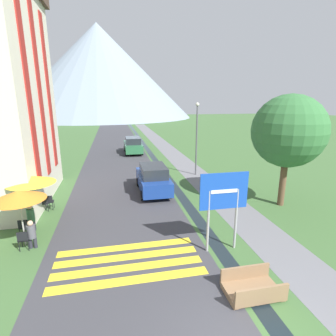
# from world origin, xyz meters

# --- Properties ---
(ground_plane) EXTENTS (160.00, 160.00, 0.00)m
(ground_plane) POSITION_xyz_m (0.00, 20.00, 0.00)
(ground_plane) COLOR #3D6033
(road) EXTENTS (6.40, 60.00, 0.01)m
(road) POSITION_xyz_m (-2.50, 30.00, 0.00)
(road) COLOR #38383D
(road) RESTS_ON ground_plane
(footpath) EXTENTS (2.20, 60.00, 0.01)m
(footpath) POSITION_xyz_m (3.60, 30.00, 0.00)
(footpath) COLOR slate
(footpath) RESTS_ON ground_plane
(drainage_channel) EXTENTS (0.60, 60.00, 0.00)m
(drainage_channel) POSITION_xyz_m (1.20, 30.00, 0.00)
(drainage_channel) COLOR black
(drainage_channel) RESTS_ON ground_plane
(crosswalk_marking) EXTENTS (5.44, 2.54, 0.01)m
(crosswalk_marking) POSITION_xyz_m (-2.50, 4.30, 0.01)
(crosswalk_marking) COLOR yellow
(crosswalk_marking) RESTS_ON ground_plane
(mountain_distant) EXTENTS (60.17, 60.17, 29.45)m
(mountain_distant) POSITION_xyz_m (-6.31, 89.43, 14.73)
(mountain_distant) COLOR gray
(mountain_distant) RESTS_ON ground_plane
(road_sign) EXTENTS (1.95, 0.11, 3.24)m
(road_sign) POSITION_xyz_m (1.25, 4.41, 2.19)
(road_sign) COLOR #9E9EA3
(road_sign) RESTS_ON ground_plane
(footbridge) EXTENTS (1.70, 1.10, 0.65)m
(footbridge) POSITION_xyz_m (1.20, 1.83, 0.23)
(footbridge) COLOR #846647
(footbridge) RESTS_ON ground_plane
(parked_car_near) EXTENTS (1.93, 4.39, 1.82)m
(parked_car_near) POSITION_xyz_m (-0.40, 11.77, 0.91)
(parked_car_near) COLOR navy
(parked_car_near) RESTS_ON ground_plane
(parked_car_far) EXTENTS (1.95, 4.59, 1.82)m
(parked_car_far) POSITION_xyz_m (-0.68, 24.97, 0.91)
(parked_car_far) COLOR #28663D
(parked_car_far) RESTS_ON ground_plane
(cafe_chair_far_left) EXTENTS (0.40, 0.40, 0.85)m
(cafe_chair_far_left) POSITION_xyz_m (-6.44, 10.06, 0.51)
(cafe_chair_far_left) COLOR black
(cafe_chair_far_left) RESTS_ON ground_plane
(cafe_chair_nearest) EXTENTS (0.40, 0.40, 0.85)m
(cafe_chair_nearest) POSITION_xyz_m (-6.54, 5.98, 0.51)
(cafe_chair_nearest) COLOR black
(cafe_chair_nearest) RESTS_ON ground_plane
(cafe_chair_near_left) EXTENTS (0.40, 0.40, 0.85)m
(cafe_chair_near_left) POSITION_xyz_m (-6.62, 6.97, 0.51)
(cafe_chair_near_left) COLOR black
(cafe_chair_near_left) RESTS_ON ground_plane
(cafe_chair_near_right) EXTENTS (0.40, 0.40, 0.85)m
(cafe_chair_near_right) POSITION_xyz_m (-6.86, 7.14, 0.51)
(cafe_chair_near_right) COLOR black
(cafe_chair_near_right) RESTS_ON ground_plane
(cafe_chair_far_right) EXTENTS (0.40, 0.40, 0.85)m
(cafe_chair_far_right) POSITION_xyz_m (-6.63, 9.89, 0.51)
(cafe_chair_far_right) COLOR black
(cafe_chair_far_right) RESTS_ON ground_plane
(cafe_umbrella_front_orange) EXTENTS (2.08, 2.08, 2.40)m
(cafe_umbrella_front_orange) POSITION_xyz_m (-6.65, 6.43, 2.20)
(cafe_umbrella_front_orange) COLOR #B7B2A8
(cafe_umbrella_front_orange) RESTS_ON ground_plane
(cafe_umbrella_middle_yellow) EXTENTS (2.25, 2.25, 2.39)m
(cafe_umbrella_middle_yellow) POSITION_xyz_m (-6.78, 8.63, 2.20)
(cafe_umbrella_middle_yellow) COLOR #B7B2A8
(cafe_umbrella_middle_yellow) RESTS_ON ground_plane
(person_seated_near) EXTENTS (0.32, 0.32, 1.22)m
(person_seated_near) POSITION_xyz_m (-6.26, 6.10, 0.67)
(person_seated_near) COLOR #282833
(person_seated_near) RESTS_ON ground_plane
(person_seated_far) EXTENTS (0.32, 0.32, 1.28)m
(person_seated_far) POSITION_xyz_m (-6.71, 7.71, 0.71)
(person_seated_far) COLOR #282833
(person_seated_far) RESTS_ON ground_plane
(streetlamp) EXTENTS (0.28, 0.28, 5.69)m
(streetlamp) POSITION_xyz_m (3.58, 15.11, 3.33)
(streetlamp) COLOR #515156
(streetlamp) RESTS_ON ground_plane
(tree_by_path) EXTENTS (3.93, 3.93, 6.23)m
(tree_by_path) POSITION_xyz_m (6.47, 8.09, 4.24)
(tree_by_path) COLOR brown
(tree_by_path) RESTS_ON ground_plane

